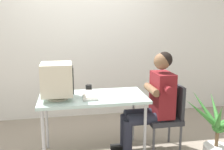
{
  "coord_description": "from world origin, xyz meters",
  "views": [
    {
      "loc": [
        -0.31,
        -2.92,
        1.64
      ],
      "look_at": [
        0.23,
        0.0,
        1.0
      ],
      "focal_mm": 40.79,
      "sensor_mm": 36.0,
      "label": 1
    }
  ],
  "objects": [
    {
      "name": "wall_back",
      "position": [
        0.3,
        1.4,
        1.5
      ],
      "size": [
        8.0,
        0.1,
        3.0
      ],
      "primitive_type": "cube",
      "color": "silver",
      "rests_on": "ground_plane"
    },
    {
      "name": "person_seated",
      "position": [
        0.74,
        -0.05,
        0.69
      ],
      "size": [
        0.75,
        0.56,
        1.28
      ],
      "color": "maroon",
      "rests_on": "ground_plane"
    },
    {
      "name": "crt_monitor",
      "position": [
        -0.41,
        -0.04,
        0.99
      ],
      "size": [
        0.36,
        0.35,
        0.42
      ],
      "color": "beige",
      "rests_on": "desk"
    },
    {
      "name": "desk_mug",
      "position": [
        -0.03,
        0.23,
        0.8
      ],
      "size": [
        0.08,
        0.09,
        0.08
      ],
      "color": "black",
      "rests_on": "desk"
    },
    {
      "name": "desk",
      "position": [
        0.0,
        0.0,
        0.69
      ],
      "size": [
        1.28,
        0.65,
        0.75
      ],
      "color": "#B7B7BC",
      "rests_on": "ground_plane"
    },
    {
      "name": "office_chair",
      "position": [
        0.94,
        -0.05,
        0.48
      ],
      "size": [
        0.41,
        0.41,
        0.86
      ],
      "color": "#4C4C51",
      "rests_on": "ground_plane"
    },
    {
      "name": "keyboard",
      "position": [
        -0.04,
        -0.0,
        0.77
      ],
      "size": [
        0.18,
        0.41,
        0.03
      ],
      "color": "silver",
      "rests_on": "desk"
    },
    {
      "name": "potted_plant",
      "position": [
        1.36,
        -0.5,
        0.37
      ],
      "size": [
        0.82,
        0.8,
        0.85
      ],
      "color": "silver",
      "rests_on": "ground_plane"
    }
  ]
}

